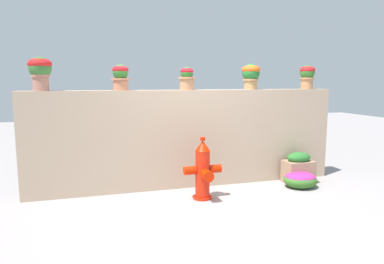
{
  "coord_description": "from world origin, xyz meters",
  "views": [
    {
      "loc": [
        -1.54,
        -4.44,
        1.73
      ],
      "look_at": [
        0.01,
        0.86,
        0.93
      ],
      "focal_mm": 32.84,
      "sensor_mm": 36.0,
      "label": 1
    }
  ],
  "objects": [
    {
      "name": "planter_box",
      "position": [
        1.85,
        0.67,
        0.25
      ],
      "size": [
        0.49,
        0.33,
        0.53
      ],
      "color": "#A07C60",
      "rests_on": "ground"
    },
    {
      "name": "potted_plant_1",
      "position": [
        -1.07,
        1.03,
        1.81
      ],
      "size": [
        0.27,
        0.27,
        0.39
      ],
      "color": "#BF7552",
      "rests_on": "stone_wall"
    },
    {
      "name": "potted_plant_0",
      "position": [
        -2.2,
        1.03,
        1.9
      ],
      "size": [
        0.33,
        0.33,
        0.48
      ],
      "color": "#B3725E",
      "rests_on": "stone_wall"
    },
    {
      "name": "ground_plane",
      "position": [
        0.0,
        0.0,
        0.0
      ],
      "size": [
        24.0,
        24.0,
        0.0
      ],
      "primitive_type": "plane",
      "color": "gray"
    },
    {
      "name": "potted_plant_3",
      "position": [
        1.11,
        1.07,
        1.85
      ],
      "size": [
        0.32,
        0.32,
        0.43
      ],
      "color": "#AD814F",
      "rests_on": "stone_wall"
    },
    {
      "name": "potted_plant_2",
      "position": [
        -0.03,
        1.04,
        1.79
      ],
      "size": [
        0.27,
        0.27,
        0.36
      ],
      "color": "#BA7D54",
      "rests_on": "stone_wall"
    },
    {
      "name": "stone_wall",
      "position": [
        0.0,
        1.06,
        0.8
      ],
      "size": [
        5.12,
        0.32,
        1.59
      ],
      "primitive_type": "cube",
      "color": "tan",
      "rests_on": "ground"
    },
    {
      "name": "fire_hydrant",
      "position": [
        0.02,
        0.34,
        0.42
      ],
      "size": [
        0.57,
        0.45,
        0.92
      ],
      "color": "red",
      "rests_on": "ground"
    },
    {
      "name": "potted_plant_4",
      "position": [
        2.21,
        1.06,
        1.85
      ],
      "size": [
        0.27,
        0.27,
        0.42
      ],
      "color": "tan",
      "rests_on": "stone_wall"
    },
    {
      "name": "flower_bush_left",
      "position": [
        1.74,
        0.43,
        0.13
      ],
      "size": [
        0.55,
        0.5,
        0.26
      ],
      "color": "#376B27",
      "rests_on": "ground"
    }
  ]
}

